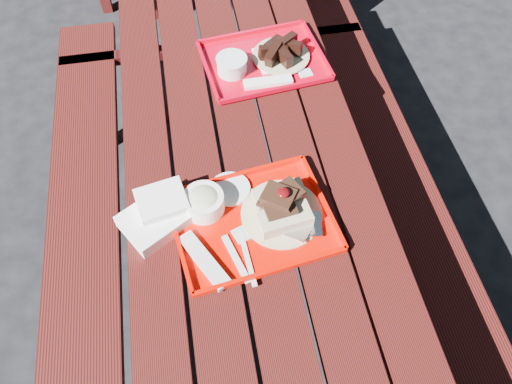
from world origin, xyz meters
The scene contains 5 objects.
ground centered at (0.00, 0.00, 0.00)m, with size 60.00×60.00×0.00m, color black.
picnic_table_near centered at (0.00, 0.00, 0.56)m, with size 1.41×2.40×0.75m.
near_tray centered at (-0.02, -0.19, 0.78)m, with size 0.47×0.39×0.14m.
far_tray centered at (0.13, 0.43, 0.77)m, with size 0.45×0.37×0.07m.
white_cloth centered at (-0.27, -0.15, 0.78)m, with size 0.24×0.22×0.08m.
Camera 1 is at (-0.14, -0.92, 1.95)m, focal length 35.00 mm.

